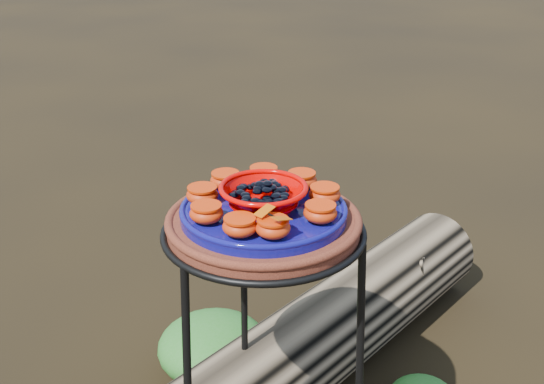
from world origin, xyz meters
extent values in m
cylinder|color=#3E160E|center=(0.00, 0.00, 0.72)|extent=(0.38, 0.38, 0.03)
cylinder|color=#080956|center=(0.00, 0.00, 0.74)|extent=(0.32, 0.32, 0.02)
ellipsoid|color=#AC160B|center=(-0.01, -0.12, 0.77)|extent=(0.06, 0.06, 0.03)
ellipsoid|color=#AC160B|center=(0.09, -0.08, 0.77)|extent=(0.06, 0.06, 0.03)
ellipsoid|color=#AC160B|center=(0.12, -0.01, 0.77)|extent=(0.06, 0.06, 0.03)
ellipsoid|color=#AC160B|center=(0.10, 0.07, 0.77)|extent=(0.06, 0.06, 0.03)
ellipsoid|color=#AC160B|center=(0.03, 0.12, 0.77)|extent=(0.06, 0.06, 0.03)
ellipsoid|color=#AC160B|center=(-0.05, 0.11, 0.77)|extent=(0.06, 0.06, 0.03)
ellipsoid|color=#AC160B|center=(-0.11, 0.05, 0.77)|extent=(0.06, 0.06, 0.03)
ellipsoid|color=#AC160B|center=(-0.12, -0.03, 0.77)|extent=(0.06, 0.06, 0.03)
ellipsoid|color=#AC160B|center=(-0.07, -0.10, 0.77)|extent=(0.06, 0.06, 0.03)
ellipsoid|color=#246F1E|center=(-0.04, 0.48, 0.08)|extent=(0.33, 0.33, 0.16)
camera|label=1|loc=(-0.28, -1.15, 1.32)|focal=45.00mm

